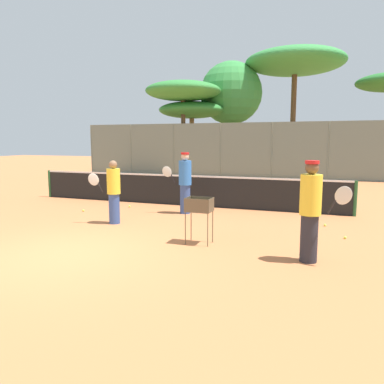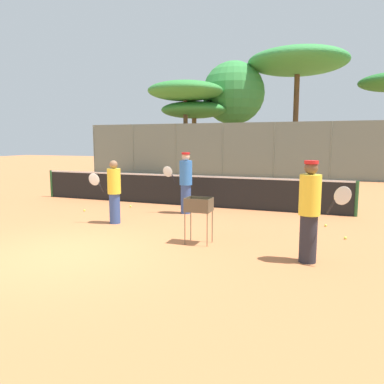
% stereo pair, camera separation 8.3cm
% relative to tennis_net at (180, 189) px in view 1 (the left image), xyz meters
% --- Properties ---
extents(ground_plane, '(80.00, 80.00, 0.00)m').
position_rel_tennis_net_xyz_m(ground_plane, '(0.00, -6.16, -0.56)').
color(ground_plane, '#C67242').
extents(tennis_net, '(11.37, 0.10, 1.07)m').
position_rel_tennis_net_xyz_m(tennis_net, '(0.00, 0.00, 0.00)').
color(tennis_net, '#26592D').
rests_on(tennis_net, ground_plane).
extents(back_fence, '(22.28, 0.08, 3.34)m').
position_rel_tennis_net_xyz_m(back_fence, '(-0.00, 10.67, 1.11)').
color(back_fence, slate).
rests_on(back_fence, ground_plane).
extents(tree_1, '(4.77, 4.77, 5.04)m').
position_rel_tennis_net_xyz_m(tree_1, '(-4.70, 13.97, 3.84)').
color(tree_1, brown).
rests_on(tree_1, ground_plane).
extents(tree_2, '(4.63, 4.63, 8.07)m').
position_rel_tennis_net_xyz_m(tree_2, '(-2.28, 15.88, 5.15)').
color(tree_2, brown).
rests_on(tree_2, ground_plane).
extents(tree_3, '(7.07, 7.07, 8.71)m').
position_rel_tennis_net_xyz_m(tree_3, '(2.21, 16.61, 7.21)').
color(tree_3, brown).
rests_on(tree_3, ground_plane).
extents(tree_4, '(5.15, 5.15, 6.25)m').
position_rel_tennis_net_xyz_m(tree_4, '(-4.75, 12.40, 5.00)').
color(tree_4, brown).
rests_on(tree_4, ground_plane).
extents(player_white_outfit, '(0.88, 0.44, 1.72)m').
position_rel_tennis_net_xyz_m(player_white_outfit, '(-0.60, -3.32, 0.33)').
color(player_white_outfit, '#334C8C').
rests_on(player_white_outfit, ground_plane).
extents(player_red_cap, '(0.94, 0.39, 1.89)m').
position_rel_tennis_net_xyz_m(player_red_cap, '(4.57, -4.90, 0.42)').
color(player_red_cap, '#26262D').
rests_on(player_red_cap, ground_plane).
extents(player_yellow_shirt, '(0.93, 0.41, 1.89)m').
position_rel_tennis_net_xyz_m(player_yellow_shirt, '(0.70, -1.32, 0.42)').
color(player_yellow_shirt, '#334C8C').
rests_on(player_yellow_shirt, ground_plane).
extents(ball_cart, '(0.56, 0.41, 1.02)m').
position_rel_tennis_net_xyz_m(ball_cart, '(2.23, -4.42, 0.22)').
color(ball_cart, brown).
rests_on(ball_cart, ground_plane).
extents(tennis_ball_0, '(0.07, 0.07, 0.07)m').
position_rel_tennis_net_xyz_m(tennis_ball_0, '(4.82, -1.70, -0.53)').
color(tennis_ball_0, '#D1E54C').
rests_on(tennis_ball_0, ground_plane).
extents(tennis_ball_1, '(0.07, 0.07, 0.07)m').
position_rel_tennis_net_xyz_m(tennis_ball_1, '(-1.45, -1.00, -0.53)').
color(tennis_ball_1, '#D1E54C').
rests_on(tennis_ball_1, ground_plane).
extents(tennis_ball_2, '(0.07, 0.07, 0.07)m').
position_rel_tennis_net_xyz_m(tennis_ball_2, '(5.28, -2.90, -0.53)').
color(tennis_ball_2, '#D1E54C').
rests_on(tennis_ball_2, ground_plane).
extents(tennis_ball_3, '(0.07, 0.07, 0.07)m').
position_rel_tennis_net_xyz_m(tennis_ball_3, '(4.52, -4.26, -0.53)').
color(tennis_ball_3, '#D1E54C').
rests_on(tennis_ball_3, ground_plane).
extents(tennis_ball_4, '(0.07, 0.07, 0.07)m').
position_rel_tennis_net_xyz_m(tennis_ball_4, '(-2.46, -2.16, -0.53)').
color(tennis_ball_4, '#D1E54C').
rests_on(tennis_ball_4, ground_plane).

